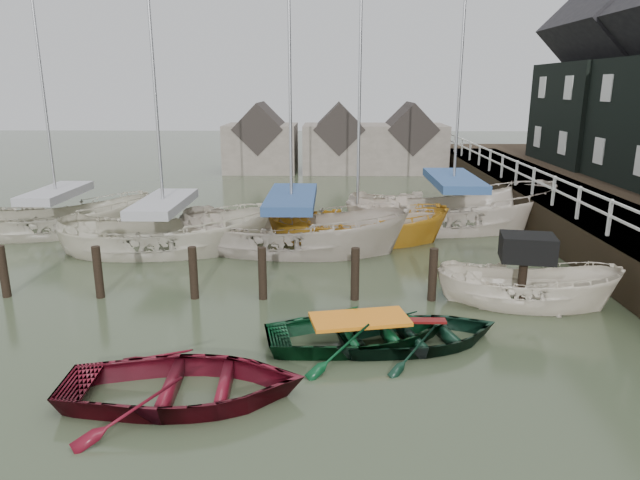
{
  "coord_description": "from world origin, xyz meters",
  "views": [
    {
      "loc": [
        0.6,
        -10.98,
        5.41
      ],
      "look_at": [
        0.28,
        3.76,
        1.4
      ],
      "focal_mm": 32.0,
      "sensor_mm": 36.0,
      "label": 1
    }
  ],
  "objects_px": {
    "rowboat_dkgreen": "(421,344)",
    "sailboat_d": "(451,227)",
    "motorboat": "(525,302)",
    "rowboat_red": "(185,400)",
    "sailboat_b": "(292,248)",
    "rowboat_green": "(359,344)",
    "sailboat_c": "(357,241)",
    "sailboat_e": "(61,232)",
    "sailboat_a": "(167,249)"
  },
  "relations": [
    {
      "from": "rowboat_dkgreen",
      "to": "sailboat_d",
      "type": "height_order",
      "value": "sailboat_d"
    },
    {
      "from": "rowboat_dkgreen",
      "to": "motorboat",
      "type": "bearing_deg",
      "value": -68.42
    },
    {
      "from": "sailboat_d",
      "to": "rowboat_red",
      "type": "bearing_deg",
      "value": 142.08
    },
    {
      "from": "sailboat_b",
      "to": "rowboat_green",
      "type": "bearing_deg",
      "value": -158.41
    },
    {
      "from": "rowboat_red",
      "to": "sailboat_b",
      "type": "xyz_separation_m",
      "value": [
        1.24,
        9.58,
        0.06
      ]
    },
    {
      "from": "motorboat",
      "to": "sailboat_d",
      "type": "distance_m",
      "value": 8.1
    },
    {
      "from": "motorboat",
      "to": "sailboat_c",
      "type": "distance_m",
      "value": 7.31
    },
    {
      "from": "sailboat_c",
      "to": "sailboat_e",
      "type": "bearing_deg",
      "value": 88.63
    },
    {
      "from": "rowboat_dkgreen",
      "to": "sailboat_e",
      "type": "xyz_separation_m",
      "value": [
        -12.22,
        9.28,
        0.06
      ]
    },
    {
      "from": "rowboat_red",
      "to": "sailboat_b",
      "type": "distance_m",
      "value": 9.66
    },
    {
      "from": "rowboat_green",
      "to": "sailboat_b",
      "type": "distance_m",
      "value": 7.5
    },
    {
      "from": "rowboat_green",
      "to": "sailboat_b",
      "type": "height_order",
      "value": "sailboat_b"
    },
    {
      "from": "rowboat_green",
      "to": "motorboat",
      "type": "xyz_separation_m",
      "value": [
        4.31,
        2.33,
        0.09
      ]
    },
    {
      "from": "rowboat_green",
      "to": "sailboat_e",
      "type": "height_order",
      "value": "sailboat_e"
    },
    {
      "from": "rowboat_green",
      "to": "sailboat_b",
      "type": "relative_size",
      "value": 0.32
    },
    {
      "from": "motorboat",
      "to": "sailboat_b",
      "type": "height_order",
      "value": "sailboat_b"
    },
    {
      "from": "rowboat_red",
      "to": "rowboat_dkgreen",
      "type": "relative_size",
      "value": 1.19
    },
    {
      "from": "rowboat_dkgreen",
      "to": "sailboat_e",
      "type": "height_order",
      "value": "sailboat_e"
    },
    {
      "from": "sailboat_b",
      "to": "sailboat_d",
      "type": "xyz_separation_m",
      "value": [
        6.01,
        3.18,
        -0.0
      ]
    },
    {
      "from": "sailboat_a",
      "to": "sailboat_e",
      "type": "relative_size",
      "value": 1.1
    },
    {
      "from": "rowboat_dkgreen",
      "to": "sailboat_a",
      "type": "xyz_separation_m",
      "value": [
        -7.54,
        7.01,
        0.06
      ]
    },
    {
      "from": "rowboat_green",
      "to": "sailboat_d",
      "type": "distance_m",
      "value": 11.18
    },
    {
      "from": "rowboat_dkgreen",
      "to": "sailboat_e",
      "type": "bearing_deg",
      "value": 36.47
    },
    {
      "from": "rowboat_green",
      "to": "sailboat_b",
      "type": "bearing_deg",
      "value": 3.67
    },
    {
      "from": "rowboat_red",
      "to": "rowboat_green",
      "type": "bearing_deg",
      "value": -57.38
    },
    {
      "from": "sailboat_c",
      "to": "sailboat_e",
      "type": "xyz_separation_m",
      "value": [
        -11.16,
        0.86,
        0.05
      ]
    },
    {
      "from": "sailboat_a",
      "to": "sailboat_d",
      "type": "relative_size",
      "value": 0.91
    },
    {
      "from": "sailboat_a",
      "to": "sailboat_c",
      "type": "xyz_separation_m",
      "value": [
        6.48,
        1.41,
        -0.05
      ]
    },
    {
      "from": "rowboat_green",
      "to": "motorboat",
      "type": "bearing_deg",
      "value": -73.04
    },
    {
      "from": "rowboat_dkgreen",
      "to": "sailboat_a",
      "type": "height_order",
      "value": "sailboat_a"
    },
    {
      "from": "motorboat",
      "to": "sailboat_c",
      "type": "bearing_deg",
      "value": 43.22
    },
    {
      "from": "sailboat_d",
      "to": "sailboat_a",
      "type": "bearing_deg",
      "value": 100.0
    },
    {
      "from": "rowboat_dkgreen",
      "to": "sailboat_a",
      "type": "distance_m",
      "value": 10.29
    },
    {
      "from": "motorboat",
      "to": "sailboat_a",
      "type": "xyz_separation_m",
      "value": [
        -10.49,
        4.71,
        -0.03
      ]
    },
    {
      "from": "sailboat_c",
      "to": "rowboat_green",
      "type": "bearing_deg",
      "value": -178.96
    },
    {
      "from": "rowboat_dkgreen",
      "to": "sailboat_c",
      "type": "relative_size",
      "value": 0.34
    },
    {
      "from": "rowboat_green",
      "to": "sailboat_e",
      "type": "relative_size",
      "value": 0.39
    },
    {
      "from": "sailboat_b",
      "to": "motorboat",
      "type": "bearing_deg",
      "value": -121.66
    },
    {
      "from": "rowboat_red",
      "to": "sailboat_d",
      "type": "bearing_deg",
      "value": -33.13
    },
    {
      "from": "sailboat_a",
      "to": "rowboat_dkgreen",
      "type": "bearing_deg",
      "value": -139.79
    },
    {
      "from": "rowboat_dkgreen",
      "to": "sailboat_a",
      "type": "relative_size",
      "value": 0.32
    },
    {
      "from": "rowboat_dkgreen",
      "to": "sailboat_d",
      "type": "distance_m",
      "value": 10.74
    },
    {
      "from": "rowboat_green",
      "to": "rowboat_red",
      "type": "bearing_deg",
      "value": 114.69
    },
    {
      "from": "sailboat_b",
      "to": "sailboat_c",
      "type": "xyz_separation_m",
      "value": [
        2.25,
        1.2,
        -0.05
      ]
    },
    {
      "from": "rowboat_red",
      "to": "sailboat_c",
      "type": "xyz_separation_m",
      "value": [
        3.5,
        10.78,
        0.01
      ]
    },
    {
      "from": "sailboat_a",
      "to": "sailboat_e",
      "type": "distance_m",
      "value": 5.2
    },
    {
      "from": "sailboat_e",
      "to": "sailboat_b",
      "type": "bearing_deg",
      "value": -121.28
    },
    {
      "from": "rowboat_dkgreen",
      "to": "sailboat_b",
      "type": "distance_m",
      "value": 7.94
    },
    {
      "from": "rowboat_red",
      "to": "sailboat_e",
      "type": "xyz_separation_m",
      "value": [
        -7.67,
        11.64,
        0.06
      ]
    },
    {
      "from": "sailboat_c",
      "to": "sailboat_d",
      "type": "xyz_separation_m",
      "value": [
        3.76,
        1.98,
        0.04
      ]
    }
  ]
}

